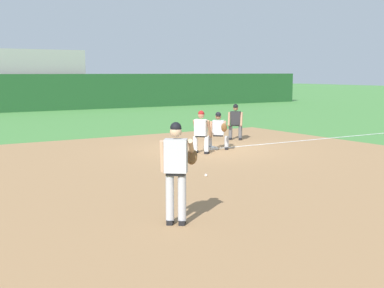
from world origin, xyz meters
name	(u,v)px	position (x,y,z in m)	size (l,w,h in m)	color
ground_plane	(211,149)	(0.00, 0.00, 0.00)	(160.00, 160.00, 0.00)	#47843D
infield_dirt_patch	(199,174)	(-2.94, -3.76, 0.00)	(18.00, 18.00, 0.01)	#9E754C
foul_line_stripe	(363,135)	(8.03, 0.00, 0.01)	(16.06, 0.10, 0.00)	white
first_base_bag	(211,148)	(0.00, 0.00, 0.04)	(0.38, 0.38, 0.09)	white
baseball	(206,175)	(-2.94, -4.09, 0.04)	(0.07, 0.07, 0.07)	white
pitcher	(177,167)	(-5.83, -7.50, 1.06)	(0.85, 0.54, 1.86)	black
first_baseman	(219,129)	(0.19, -0.20, 0.73)	(0.71, 1.09, 1.34)	black
baserunner	(201,130)	(-0.85, -0.65, 0.79)	(0.65, 0.68, 1.46)	black
umpire	(235,120)	(2.34, 1.68, 0.79)	(0.68, 0.66, 1.46)	black
outfield_wall	(34,93)	(0.00, 22.00, 1.30)	(48.00, 0.50, 2.60)	#1E4C23
stadium_seating_block	(24,79)	(0.00, 24.47, 2.20)	(8.27, 3.35, 4.35)	gray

